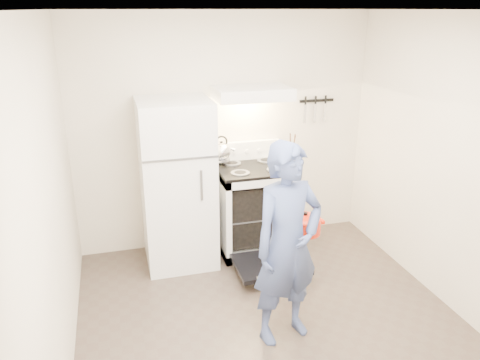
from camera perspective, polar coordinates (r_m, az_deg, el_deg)
name	(u,v)px	position (r m, az deg, el deg)	size (l,w,h in m)	color
floor	(279,335)	(4.04, 4.74, -18.27)	(3.60, 3.60, 0.00)	#4A3F35
back_wall	(224,133)	(5.05, -1.90, 5.75)	(3.20, 0.02, 2.50)	beige
refrigerator	(177,184)	(4.74, -7.66, -0.48)	(0.70, 0.70, 1.70)	white
stove_body	(253,210)	(5.07, 1.61, -3.65)	(0.76, 0.65, 0.92)	white
cooktop	(254,168)	(4.89, 1.66, 1.44)	(0.76, 0.65, 0.03)	black
backsplash	(246,150)	(5.12, 0.74, 3.65)	(0.76, 0.07, 0.20)	white
oven_door	(270,264)	(4.72, 3.73, -10.19)	(0.70, 0.54, 0.04)	black
oven_rack	(253,211)	(5.08, 1.61, -3.85)	(0.60, 0.52, 0.01)	slate
range_hood	(252,93)	(4.77, 1.49, 10.57)	(0.76, 0.50, 0.12)	white
knife_strip	(317,101)	(5.31, 9.33, 9.54)	(0.40, 0.02, 0.03)	black
pizza_stone	(258,208)	(5.13, 2.18, -3.42)	(0.33, 0.33, 0.02)	brown
tea_kettle	(221,150)	(4.94, -2.28, 3.67)	(0.25, 0.21, 0.31)	silver
utensil_jar	(292,163)	(4.73, 6.32, 2.05)	(0.09, 0.09, 0.13)	silver
person	(288,245)	(3.61, 5.81, -7.89)	(0.59, 0.39, 1.63)	#3C4678
dutch_oven	(305,226)	(3.92, 7.91, -5.55)	(0.33, 0.26, 0.22)	red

